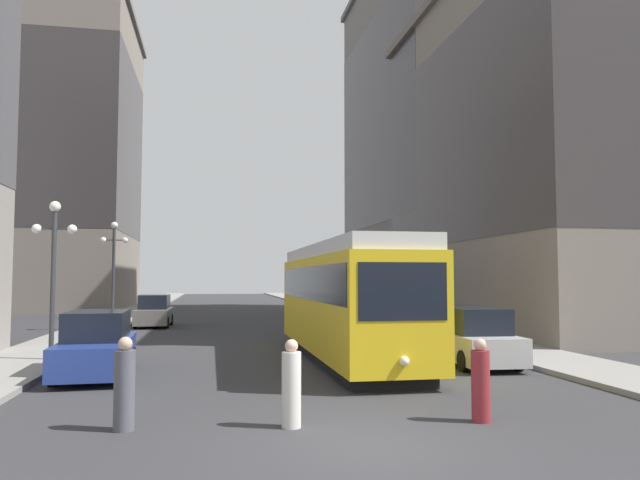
% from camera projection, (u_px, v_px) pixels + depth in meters
% --- Properties ---
extents(ground_plane, '(200.00, 200.00, 0.00)m').
position_uv_depth(ground_plane, '(368.00, 447.00, 9.82)').
color(ground_plane, '#303033').
extents(sidewalk_left, '(3.01, 120.00, 0.15)m').
position_uv_depth(sidewalk_left, '(134.00, 312.00, 47.57)').
color(sidewalk_left, gray).
rests_on(sidewalk_left, ground).
extents(sidewalk_right, '(3.01, 120.00, 0.15)m').
position_uv_depth(sidewalk_right, '(344.00, 310.00, 50.62)').
color(sidewalk_right, gray).
rests_on(sidewalk_right, ground).
extents(streetcar, '(2.65, 12.80, 3.89)m').
position_uv_depth(streetcar, '(345.00, 298.00, 20.48)').
color(streetcar, black).
rests_on(streetcar, ground).
extents(transit_bus, '(2.95, 11.17, 3.45)m').
position_uv_depth(transit_bus, '(345.00, 292.00, 37.08)').
color(transit_bus, black).
rests_on(transit_bus, ground).
extents(parked_car_left_near, '(1.96, 4.36, 1.82)m').
position_uv_depth(parked_car_left_near, '(154.00, 312.00, 34.44)').
color(parked_car_left_near, black).
rests_on(parked_car_left_near, ground).
extents(parked_car_left_mid, '(2.03, 4.82, 1.82)m').
position_uv_depth(parked_car_left_mid, '(97.00, 346.00, 17.02)').
color(parked_car_left_mid, black).
rests_on(parked_car_left_mid, ground).
extents(parked_car_right_far, '(2.08, 4.51, 1.82)m').
position_uv_depth(parked_car_right_far, '(474.00, 338.00, 19.15)').
color(parked_car_right_far, black).
rests_on(parked_car_right_far, ground).
extents(pedestrian_crossing_near, '(0.36, 0.36, 1.59)m').
position_uv_depth(pedestrian_crossing_near, '(481.00, 383.00, 11.56)').
color(pedestrian_crossing_near, maroon).
rests_on(pedestrian_crossing_near, ground).
extents(pedestrian_crossing_far, '(0.36, 0.36, 1.62)m').
position_uv_depth(pedestrian_crossing_far, '(291.00, 386.00, 11.13)').
color(pedestrian_crossing_far, beige).
rests_on(pedestrian_crossing_far, ground).
extents(pedestrian_on_sidewalk, '(0.38, 0.38, 1.69)m').
position_uv_depth(pedestrian_on_sidewalk, '(124.00, 387.00, 10.91)').
color(pedestrian_on_sidewalk, '#4C4C56').
rests_on(pedestrian_on_sidewalk, ground).
extents(lamp_post_left_near, '(1.41, 0.36, 5.14)m').
position_uv_depth(lamp_post_left_near, '(54.00, 254.00, 19.62)').
color(lamp_post_left_near, '#333338').
rests_on(lamp_post_left_near, sidewalk_left).
extents(lamp_post_left_far, '(1.41, 0.36, 5.61)m').
position_uv_depth(lamp_post_left_far, '(114.00, 258.00, 31.77)').
color(lamp_post_left_far, '#333338').
rests_on(lamp_post_left_far, sidewalk_left).
extents(building_left_corner, '(15.13, 17.57, 27.37)m').
position_uv_depth(building_left_corner, '(49.00, 155.00, 55.14)').
color(building_left_corner, slate).
rests_on(building_left_corner, ground).
extents(building_right_corner, '(14.84, 21.11, 19.16)m').
position_uv_depth(building_right_corner, '(567.00, 153.00, 33.89)').
color(building_right_corner, slate).
rests_on(building_right_corner, ground).
extents(building_right_midblock, '(13.09, 21.03, 28.35)m').
position_uv_depth(building_right_midblock, '(447.00, 133.00, 48.95)').
color(building_right_midblock, slate).
rests_on(building_right_midblock, ground).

